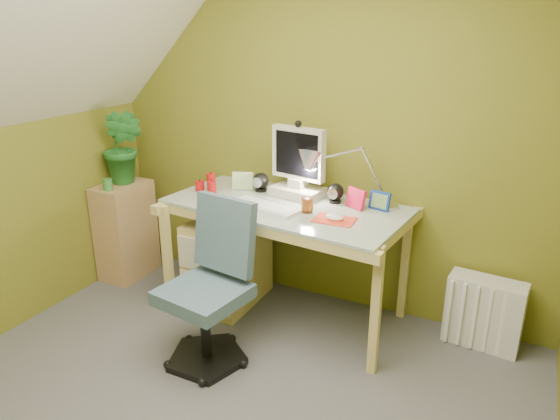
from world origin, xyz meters
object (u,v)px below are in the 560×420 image
at_px(monitor, 298,160).
at_px(desk_lamp, 365,163).
at_px(potted_plant, 123,147).
at_px(radiator, 484,313).
at_px(side_ledge, 126,230).
at_px(task_chair, 203,293).
at_px(desk, 286,261).

xyz_separation_m(monitor, desk_lamp, (0.45, 0.00, 0.04)).
xyz_separation_m(potted_plant, radiator, (2.60, 0.19, -0.81)).
bearing_deg(side_ledge, task_chair, -29.40).
bearing_deg(desk, side_ledge, -173.86).
distance_m(monitor, desk_lamp, 0.45).
xyz_separation_m(desk, radiator, (1.24, 0.23, -0.18)).
bearing_deg(task_chair, monitor, 85.80).
xyz_separation_m(task_chair, radiator, (1.43, 0.90, -0.23)).
bearing_deg(side_ledge, monitor, 7.64).
distance_m(monitor, side_ledge, 1.55).
bearing_deg(monitor, radiator, 11.83).
height_order(monitor, radiator, monitor).
bearing_deg(desk, desk_lamp, 27.73).
bearing_deg(desk_lamp, monitor, -168.02).
relative_size(monitor, side_ledge, 0.65).
height_order(side_ledge, radiator, side_ledge).
relative_size(desk, task_chair, 1.66).
distance_m(desk_lamp, side_ledge, 1.97).
bearing_deg(monitor, potted_plant, -164.84).
bearing_deg(task_chair, radiator, 40.80).
bearing_deg(desk, radiator, 16.46).
xyz_separation_m(monitor, side_ledge, (-1.38, -0.19, -0.68)).
bearing_deg(potted_plant, desk_lamp, 4.25).
xyz_separation_m(side_ledge, radiator, (2.62, 0.24, -0.15)).
bearing_deg(monitor, task_chair, -93.18).
xyz_separation_m(desk_lamp, task_chair, (-0.64, -0.85, -0.63)).
bearing_deg(radiator, side_ledge, -169.78).
bearing_deg(potted_plant, side_ledge, -105.74).
height_order(desk, monitor, monitor).
distance_m(desk, desk_lamp, 0.84).
height_order(potted_plant, radiator, potted_plant).
relative_size(desk, side_ledge, 2.01).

